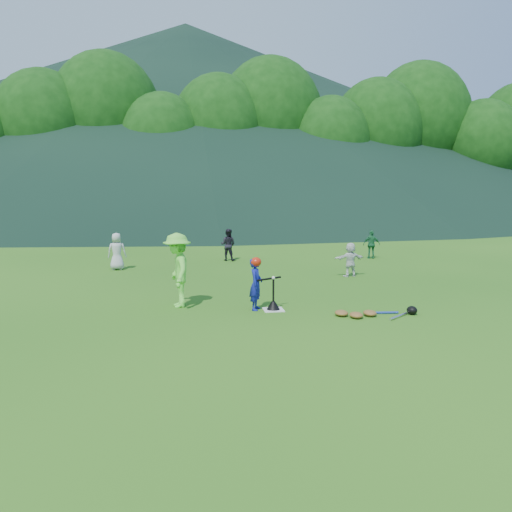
{
  "coord_description": "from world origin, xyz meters",
  "views": [
    {
      "loc": [
        -2.08,
        -10.75,
        2.68
      ],
      "look_at": [
        0.0,
        2.5,
        0.9
      ],
      "focal_mm": 35.0,
      "sensor_mm": 36.0,
      "label": 1
    }
  ],
  "objects_px": {
    "fielder_c": "(372,244)",
    "batting_tee": "(273,304)",
    "home_plate": "(273,310)",
    "batter_child": "(256,284)",
    "adult_coach": "(177,270)",
    "equipment_pile": "(370,313)",
    "fielder_b": "(228,245)",
    "fielder_d": "(350,260)",
    "fielder_a": "(117,251)"
  },
  "relations": [
    {
      "from": "fielder_c",
      "to": "batting_tee",
      "type": "distance_m",
      "value": 9.47
    },
    {
      "from": "home_plate",
      "to": "batter_child",
      "type": "xyz_separation_m",
      "value": [
        -0.38,
        0.1,
        0.57
      ]
    },
    {
      "from": "adult_coach",
      "to": "equipment_pile",
      "type": "bearing_deg",
      "value": 63.66
    },
    {
      "from": "fielder_c",
      "to": "equipment_pile",
      "type": "relative_size",
      "value": 0.62
    },
    {
      "from": "home_plate",
      "to": "batting_tee",
      "type": "relative_size",
      "value": 0.66
    },
    {
      "from": "home_plate",
      "to": "fielder_b",
      "type": "height_order",
      "value": "fielder_b"
    },
    {
      "from": "fielder_c",
      "to": "fielder_d",
      "type": "distance_m",
      "value": 4.41
    },
    {
      "from": "fielder_b",
      "to": "batting_tee",
      "type": "bearing_deg",
      "value": 116.36
    },
    {
      "from": "fielder_c",
      "to": "fielder_d",
      "type": "height_order",
      "value": "fielder_c"
    },
    {
      "from": "equipment_pile",
      "to": "home_plate",
      "type": "bearing_deg",
      "value": 156.36
    },
    {
      "from": "fielder_a",
      "to": "equipment_pile",
      "type": "bearing_deg",
      "value": 130.21
    },
    {
      "from": "batter_child",
      "to": "fielder_d",
      "type": "bearing_deg",
      "value": -21.87
    },
    {
      "from": "home_plate",
      "to": "fielder_b",
      "type": "xyz_separation_m",
      "value": [
        -0.2,
        8.07,
        0.6
      ]
    },
    {
      "from": "home_plate",
      "to": "adult_coach",
      "type": "distance_m",
      "value": 2.37
    },
    {
      "from": "home_plate",
      "to": "batting_tee",
      "type": "height_order",
      "value": "batting_tee"
    },
    {
      "from": "home_plate",
      "to": "batter_child",
      "type": "bearing_deg",
      "value": 164.99
    },
    {
      "from": "fielder_a",
      "to": "batting_tee",
      "type": "height_order",
      "value": "fielder_a"
    },
    {
      "from": "fielder_c",
      "to": "equipment_pile",
      "type": "distance_m",
      "value": 9.29
    },
    {
      "from": "fielder_b",
      "to": "equipment_pile",
      "type": "distance_m",
      "value": 9.19
    },
    {
      "from": "batter_child",
      "to": "batting_tee",
      "type": "xyz_separation_m",
      "value": [
        0.38,
        -0.1,
        -0.45
      ]
    },
    {
      "from": "fielder_d",
      "to": "equipment_pile",
      "type": "xyz_separation_m",
      "value": [
        -1.25,
        -4.8,
        -0.47
      ]
    },
    {
      "from": "home_plate",
      "to": "adult_coach",
      "type": "bearing_deg",
      "value": 162.26
    },
    {
      "from": "fielder_d",
      "to": "equipment_pile",
      "type": "relative_size",
      "value": 0.59
    },
    {
      "from": "batter_child",
      "to": "fielder_d",
      "type": "height_order",
      "value": "batter_child"
    },
    {
      "from": "adult_coach",
      "to": "fielder_d",
      "type": "relative_size",
      "value": 1.61
    },
    {
      "from": "equipment_pile",
      "to": "adult_coach",
      "type": "bearing_deg",
      "value": 159.37
    },
    {
      "from": "fielder_d",
      "to": "batting_tee",
      "type": "xyz_separation_m",
      "value": [
        -3.2,
        -3.95,
        -0.4
      ]
    },
    {
      "from": "batter_child",
      "to": "fielder_d",
      "type": "relative_size",
      "value": 1.1
    },
    {
      "from": "home_plate",
      "to": "fielder_c",
      "type": "bearing_deg",
      "value": 55.05
    },
    {
      "from": "fielder_d",
      "to": "batting_tee",
      "type": "bearing_deg",
      "value": 42.98
    },
    {
      "from": "adult_coach",
      "to": "fielder_b",
      "type": "relative_size",
      "value": 1.4
    },
    {
      "from": "adult_coach",
      "to": "equipment_pile",
      "type": "height_order",
      "value": "adult_coach"
    },
    {
      "from": "batter_child",
      "to": "batting_tee",
      "type": "bearing_deg",
      "value": -83.98
    },
    {
      "from": "batter_child",
      "to": "fielder_c",
      "type": "distance_m",
      "value": 9.6
    },
    {
      "from": "fielder_a",
      "to": "fielder_b",
      "type": "xyz_separation_m",
      "value": [
        3.93,
        1.62,
        -0.02
      ]
    },
    {
      "from": "fielder_b",
      "to": "batter_child",
      "type": "bearing_deg",
      "value": 113.65
    },
    {
      "from": "adult_coach",
      "to": "fielder_d",
      "type": "xyz_separation_m",
      "value": [
        5.31,
        3.28,
        -0.32
      ]
    },
    {
      "from": "adult_coach",
      "to": "equipment_pile",
      "type": "xyz_separation_m",
      "value": [
        4.06,
        -1.53,
        -0.79
      ]
    },
    {
      "from": "fielder_c",
      "to": "fielder_b",
      "type": "bearing_deg",
      "value": 6.82
    },
    {
      "from": "batting_tee",
      "to": "adult_coach",
      "type": "bearing_deg",
      "value": 162.26
    },
    {
      "from": "fielder_d",
      "to": "batter_child",
      "type": "bearing_deg",
      "value": 39.07
    },
    {
      "from": "home_plate",
      "to": "fielder_a",
      "type": "bearing_deg",
      "value": 122.65
    },
    {
      "from": "batter_child",
      "to": "adult_coach",
      "type": "height_order",
      "value": "adult_coach"
    },
    {
      "from": "home_plate",
      "to": "equipment_pile",
      "type": "xyz_separation_m",
      "value": [
        1.95,
        -0.85,
        0.06
      ]
    },
    {
      "from": "home_plate",
      "to": "fielder_b",
      "type": "distance_m",
      "value": 8.09
    },
    {
      "from": "batting_tee",
      "to": "fielder_a",
      "type": "bearing_deg",
      "value": 122.65
    },
    {
      "from": "fielder_a",
      "to": "fielder_c",
      "type": "bearing_deg",
      "value": -171.75
    },
    {
      "from": "batter_child",
      "to": "home_plate",
      "type": "bearing_deg",
      "value": -83.98
    },
    {
      "from": "fielder_c",
      "to": "equipment_pile",
      "type": "xyz_separation_m",
      "value": [
        -3.48,
        -8.61,
        -0.49
      ]
    },
    {
      "from": "fielder_a",
      "to": "batting_tee",
      "type": "relative_size",
      "value": 1.84
    }
  ]
}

